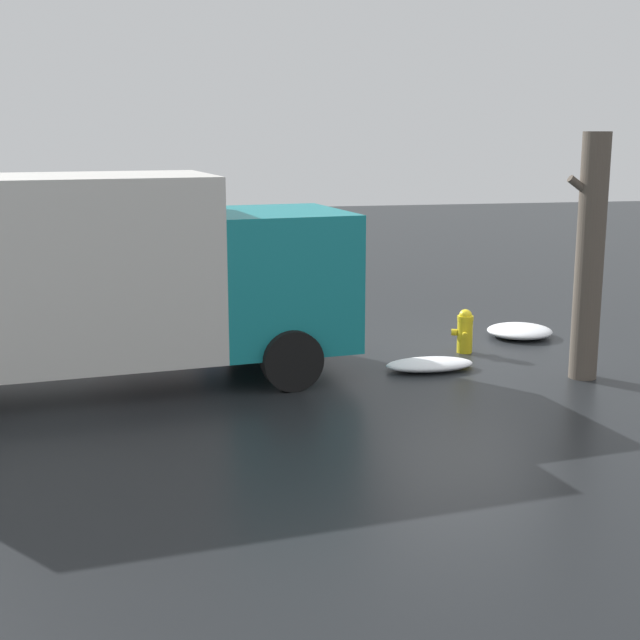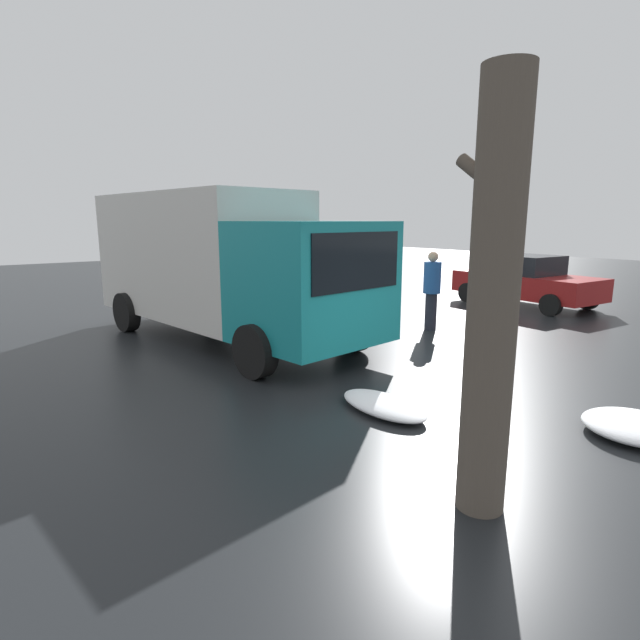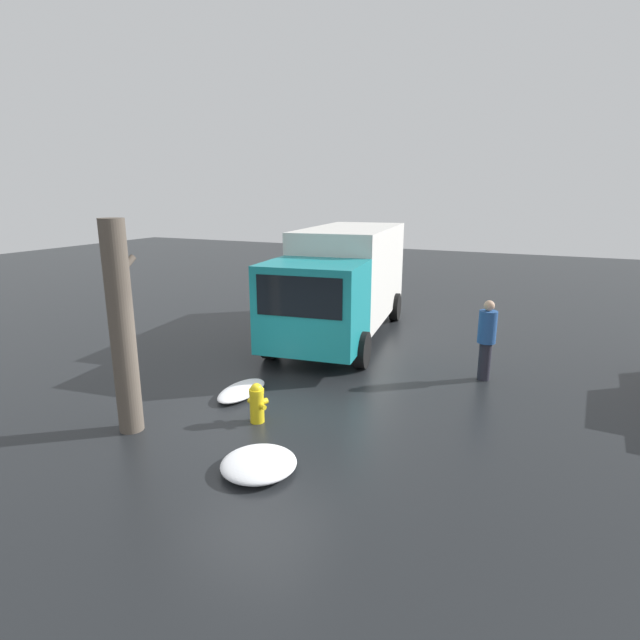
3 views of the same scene
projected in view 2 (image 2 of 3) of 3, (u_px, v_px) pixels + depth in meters
The scene contains 8 objects.
ground_plane at pixel (488, 417), 6.57m from camera, with size 60.00×60.00×0.00m, color black.
fire_hydrant at pixel (489, 389), 6.50m from camera, with size 0.37×0.47×0.76m.
tree_trunk at pixel (493, 302), 4.15m from camera, with size 0.64×0.42×3.72m.
delivery_truck at pixel (221, 261), 10.58m from camera, with size 7.62×3.35×3.11m.
pedestrian at pixel (432, 288), 11.59m from camera, with size 0.40×0.40×1.83m.
parked_car at pixel (525, 280), 15.00m from camera, with size 4.29×2.26×1.51m.
snow_pile_by_hydrant at pixel (636, 427), 5.97m from camera, with size 1.19×1.15×0.23m.
snow_pile_curbside at pixel (383, 405), 6.73m from camera, with size 1.42×0.71×0.19m.
Camera 2 is at (-3.61, 5.50, 2.55)m, focal length 28.00 mm.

